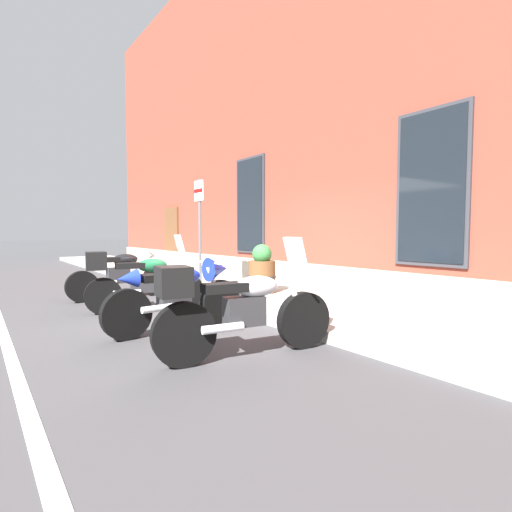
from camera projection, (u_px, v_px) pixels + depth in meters
ground_plane at (220, 310)px, 6.83m from camera, size 140.00×140.00×0.00m
sidewalk at (274, 299)px, 7.56m from camera, size 30.89×2.47×0.15m
lane_stripe at (5, 340)px, 4.93m from camera, size 30.89×0.12×0.01m
brick_pub_facade at (393, 94)px, 9.50m from camera, size 24.89×5.16×9.63m
motorcycle_black_naked at (122, 275)px, 8.04m from camera, size 0.62×2.14×1.01m
motorcycle_green_touring at (140, 279)px, 6.76m from camera, size 0.77×2.04×1.35m
motorcycle_blue_sport at (182, 291)px, 5.45m from camera, size 0.62×2.13×1.01m
motorcycle_silver_touring at (239, 308)px, 4.21m from camera, size 0.75×2.13×1.33m
parking_sign at (199, 218)px, 8.43m from camera, size 0.36×0.07×2.39m
barrel_planter at (262, 271)px, 7.86m from camera, size 0.58×0.58×0.99m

